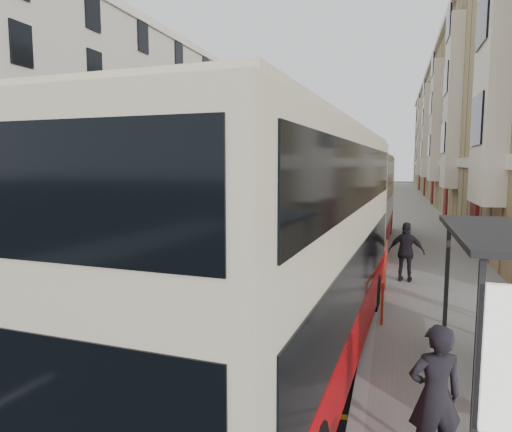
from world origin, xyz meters
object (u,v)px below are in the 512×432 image
(street_lamp_near, at_px, (130,150))
(car_red, at_px, (385,186))
(double_decker_front, at_px, (294,246))
(pedestrian_near, at_px, (435,396))
(pedestrian_far, at_px, (406,252))
(street_lamp_far, at_px, (277,158))
(car_silver, at_px, (304,188))
(white_van, at_px, (298,195))
(double_decker_rear, at_px, (362,200))
(car_dark, at_px, (321,185))

(street_lamp_near, height_order, car_red, street_lamp_near)
(street_lamp_near, distance_m, double_decker_front, 16.26)
(pedestrian_near, distance_m, pedestrian_far, 9.48)
(street_lamp_far, bearing_deg, car_silver, 81.57)
(street_lamp_far, relative_size, white_van, 1.40)
(double_decker_rear, xyz_separation_m, pedestrian_far, (1.88, -7.00, -1.11))
(pedestrian_far, distance_m, white_van, 32.49)
(double_decker_rear, xyz_separation_m, car_silver, (-9.98, 37.32, -1.47))
(street_lamp_far, bearing_deg, double_decker_rear, -67.99)
(street_lamp_near, bearing_deg, car_silver, 88.00)
(pedestrian_near, height_order, car_dark, pedestrian_near)
(street_lamp_near, bearing_deg, pedestrian_near, -47.49)
(street_lamp_far, distance_m, car_silver, 10.12)
(street_lamp_near, bearing_deg, double_decker_rear, 9.63)
(white_van, relative_size, car_dark, 1.45)
(street_lamp_near, relative_size, white_van, 1.40)
(street_lamp_far, relative_size, pedestrian_far, 4.15)
(pedestrian_near, distance_m, white_van, 41.64)
(car_silver, xyz_separation_m, car_red, (10.18, 12.05, -0.10))
(pedestrian_far, height_order, white_van, pedestrian_far)
(pedestrian_far, distance_m, car_red, 56.40)
(pedestrian_far, bearing_deg, street_lamp_far, -62.03)
(car_red, bearing_deg, pedestrian_near, 96.85)
(street_lamp_near, distance_m, white_van, 26.36)
(double_decker_front, distance_m, car_red, 63.11)
(pedestrian_near, height_order, car_silver, pedestrian_near)
(street_lamp_far, relative_size, car_red, 1.76)
(white_van, bearing_deg, street_lamp_near, -117.82)
(street_lamp_far, height_order, car_silver, street_lamp_far)
(double_decker_front, distance_m, car_dark, 64.71)
(street_lamp_near, distance_m, pedestrian_far, 14.60)
(pedestrian_near, distance_m, car_red, 65.87)
(car_silver, bearing_deg, pedestrian_near, -75.52)
(street_lamp_near, xyz_separation_m, pedestrian_far, (13.23, -5.08, -3.52))
(double_decker_rear, distance_m, car_dark, 51.24)
(car_dark, bearing_deg, double_decker_front, -83.43)
(pedestrian_far, bearing_deg, car_silver, -67.71)
(pedestrian_far, bearing_deg, car_dark, -71.29)
(street_lamp_near, xyz_separation_m, double_decker_rear, (11.35, 1.93, -2.41))
(double_decker_front, relative_size, white_van, 2.05)
(double_decker_rear, bearing_deg, car_silver, 106.78)
(double_decker_rear, height_order, pedestrian_near, double_decker_rear)
(double_decker_front, bearing_deg, car_dark, 101.35)
(pedestrian_near, relative_size, car_dark, 0.47)
(pedestrian_near, relative_size, pedestrian_far, 0.96)
(car_dark, bearing_deg, street_lamp_near, -93.51)
(pedestrian_far, xyz_separation_m, white_van, (-9.89, 30.95, -0.32))
(street_lamp_far, height_order, double_decker_rear, street_lamp_far)
(car_silver, relative_size, car_dark, 1.14)
(double_decker_front, xyz_separation_m, double_decker_rear, (0.40, 13.72, -0.13))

